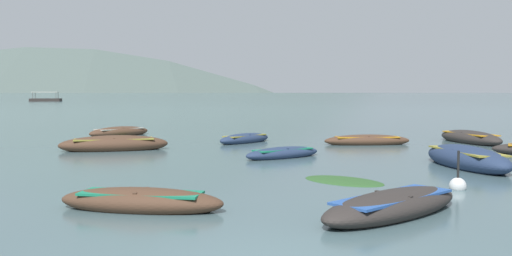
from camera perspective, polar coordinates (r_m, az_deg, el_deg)
name	(u,v)px	position (r m, az deg, el deg)	size (l,w,h in m)	color
ground_plane	(284,92)	(1506.97, 3.01, 3.77)	(6000.00, 6000.00, 0.00)	#476066
mountain_2	(126,10)	(1719.37, -13.50, 11.95)	(1565.69, 1565.69, 494.69)	#4C5B56
rowboat_1	(141,201)	(11.47, -12.02, -7.55)	(3.59, 1.43, 0.57)	#4C3323
rowboat_2	(367,141)	(25.33, 11.63, -1.31)	(4.09, 1.56, 0.58)	#4C3323
rowboat_3	(467,159)	(18.73, 21.31, -3.04)	(2.32, 4.63, 0.87)	navy
rowboat_6	(283,153)	(19.97, 2.85, -2.68)	(3.15, 2.77, 0.50)	navy
rowboat_7	(470,138)	(27.73, 21.63, -0.97)	(2.50, 4.65, 0.73)	#2D2826
rowboat_8	(114,144)	(23.22, -14.72, -1.68)	(4.65, 2.73, 0.78)	#4C3323
rowboat_9	(245,139)	(25.82, -1.19, -1.15)	(2.79, 3.28, 0.55)	navy
rowboat_11	(119,132)	(30.76, -14.20, -0.42)	(3.27, 3.71, 0.63)	#4C3323
rowboat_12	(393,205)	(11.12, 14.26, -7.90)	(3.77, 3.77, 0.60)	#2D2826
ferry_0	(46,100)	(142.89, -21.29, 2.81)	(7.55, 3.63, 2.54)	#2D2826
mooring_buoy	(458,185)	(14.46, 20.49, -5.66)	(0.41, 0.41, 1.09)	silver
weed_patch_0	(344,181)	(14.94, 9.21, -5.56)	(1.36, 2.38, 0.14)	#2D5628
weed_patch_3	(134,138)	(29.04, -12.77, -1.03)	(2.41, 1.75, 0.14)	#2D5628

